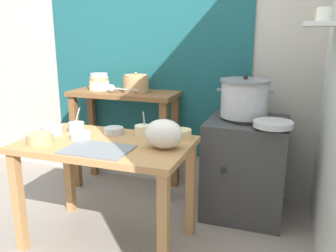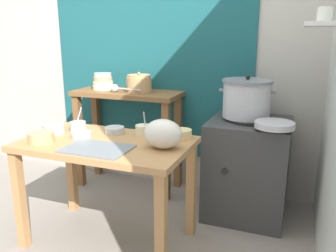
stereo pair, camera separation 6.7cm
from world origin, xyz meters
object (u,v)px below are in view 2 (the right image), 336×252
(back_shelf_table, at_px, (128,116))
(plastic_bag, at_px, (163,134))
(prep_bowl_5, at_px, (182,133))
(steamer_pot, at_px, (247,98))
(serving_tray, at_px, (97,149))
(prep_table, at_px, (107,157))
(ladle, at_px, (116,88))
(prep_bowl_6, at_px, (115,130))
(prep_bowl_3, at_px, (81,134))
(wide_pan, at_px, (275,125))
(prep_bowl_1, at_px, (143,130))
(prep_bowl_4, at_px, (54,129))
(prep_bowl_0, at_px, (41,137))
(clay_pot, at_px, (139,84))
(bowl_stack_enamel, at_px, (103,82))
(prep_bowl_2, at_px, (78,126))
(stove_block, at_px, (248,167))

(back_shelf_table, distance_m, plastic_bag, 1.11)
(plastic_bag, height_order, prep_bowl_5, plastic_bag)
(steamer_pot, height_order, serving_tray, steamer_pot)
(prep_table, bearing_deg, ladle, 114.23)
(serving_tray, distance_m, prep_bowl_6, 0.36)
(prep_bowl_5, bearing_deg, prep_bowl_3, -160.05)
(serving_tray, bearing_deg, prep_bowl_3, 142.03)
(back_shelf_table, xyz_separation_m, serving_tray, (0.32, -1.03, 0.05))
(steamer_pot, height_order, wide_pan, steamer_pot)
(prep_bowl_1, height_order, prep_bowl_4, prep_bowl_1)
(prep_bowl_6, bearing_deg, prep_bowl_0, -133.87)
(prep_table, bearing_deg, serving_tray, -77.47)
(prep_table, distance_m, prep_bowl_0, 0.44)
(prep_bowl_4, distance_m, prep_bowl_5, 0.90)
(back_shelf_table, bearing_deg, ladle, -129.87)
(steamer_pot, height_order, ladle, steamer_pot)
(serving_tray, height_order, wide_pan, wide_pan)
(back_shelf_table, xyz_separation_m, prep_bowl_6, (0.25, -0.68, 0.07))
(clay_pot, bearing_deg, steamer_pot, -6.64)
(prep_bowl_1, bearing_deg, prep_bowl_4, -163.32)
(serving_tray, bearing_deg, prep_bowl_4, 156.75)
(clay_pot, bearing_deg, prep_bowl_5, -45.63)
(plastic_bag, relative_size, prep_bowl_4, 1.61)
(prep_bowl_0, height_order, prep_bowl_5, prep_bowl_0)
(bowl_stack_enamel, bearing_deg, clay_pot, -3.05)
(bowl_stack_enamel, distance_m, prep_bowl_6, 0.89)
(wide_pan, bearing_deg, prep_bowl_5, -154.90)
(prep_bowl_3, bearing_deg, prep_table, -2.81)
(clay_pot, relative_size, prep_bowl_5, 1.64)
(prep_table, height_order, prep_bowl_3, prep_bowl_3)
(prep_bowl_5, xyz_separation_m, prep_bowl_6, (-0.48, -0.06, -0.01))
(plastic_bag, bearing_deg, prep_bowl_2, 168.64)
(prep_bowl_5, bearing_deg, back_shelf_table, 139.52)
(stove_block, height_order, prep_bowl_3, stove_block)
(bowl_stack_enamel, height_order, ladle, bowl_stack_enamel)
(ladle, height_order, prep_bowl_0, ladle)
(prep_table, xyz_separation_m, prep_bowl_3, (-0.19, 0.01, 0.13))
(clay_pot, xyz_separation_m, prep_bowl_3, (-0.03, -0.85, -0.23))
(prep_bowl_2, bearing_deg, stove_block, 27.31)
(wide_pan, distance_m, prep_bowl_3, 1.30)
(stove_block, height_order, plastic_bag, plastic_bag)
(serving_tray, xyz_separation_m, prep_bowl_0, (-0.41, 0.00, 0.03))
(clay_pot, xyz_separation_m, serving_tray, (0.20, -1.03, -0.25))
(steamer_pot, relative_size, ladle, 1.38)
(clay_pot, height_order, bowl_stack_enamel, clay_pot)
(wide_pan, distance_m, prep_bowl_6, 1.10)
(ladle, distance_m, prep_bowl_0, 0.97)
(prep_bowl_5, bearing_deg, steamer_pot, 56.32)
(back_shelf_table, relative_size, prep_bowl_4, 6.50)
(bowl_stack_enamel, xyz_separation_m, prep_bowl_1, (0.71, -0.66, -0.21))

